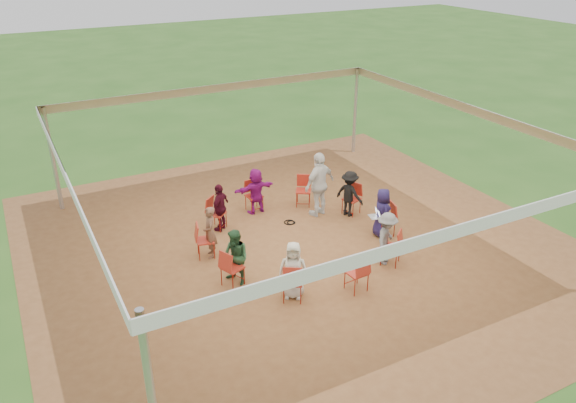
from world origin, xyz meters
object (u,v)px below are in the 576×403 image
chair_9 (391,247)px  person_seated_2 (256,191)px  person_seated_4 (210,232)px  chair_8 (357,273)px  person_seated_6 (293,270)px  person_seated_5 (236,257)px  laptop (376,215)px  person_seated_3 (220,207)px  person_seated_7 (387,238)px  chair_7 (293,282)px  chair_0 (386,219)px  chair_5 (205,241)px  person_seated_1 (349,194)px  chair_3 (254,196)px  chair_2 (303,191)px  chair_1 (352,199)px  person_seated_0 (382,212)px  cable_coil (290,222)px  standing_person (319,184)px  chair_4 (217,214)px

chair_9 → person_seated_2: person_seated_2 is taller
chair_9 → person_seated_4: person_seated_4 is taller
chair_8 → person_seated_6: 1.42m
person_seated_5 → laptop: size_ratio=3.55×
person_seated_3 → person_seated_7: bearing=90.0°
person_seated_6 → chair_7: bearing=-90.0°
chair_0 → person_seated_3: 4.33m
chair_5 → person_seated_5: person_seated_5 is taller
chair_5 → person_seated_2: size_ratio=0.69×
chair_9 → person_seated_6: person_seated_6 is taller
person_seated_2 → person_seated_6: 4.21m
person_seated_5 → person_seated_1: bearing=90.0°
chair_0 → chair_3: size_ratio=1.00×
chair_5 → person_seated_3: bearing=157.4°
chair_2 → chair_9: size_ratio=1.00×
chair_9 → person_seated_2: size_ratio=0.69×
chair_1 → person_seated_0: size_ratio=0.69×
chair_1 → person_seated_7: size_ratio=0.69×
person_seated_1 → cable_coil: 1.83m
chair_9 → person_seated_3: bearing=90.0°
person_seated_0 → standing_person: size_ratio=0.71×
chair_1 → chair_3: (-2.32, 1.45, 0.00)m
chair_4 → person_seated_3: person_seated_3 is taller
person_seated_7 → laptop: bearing=24.7°
standing_person → person_seated_1: bearing=132.4°
chair_3 → chair_8: same height
person_seated_5 → standing_person: 3.98m
chair_5 → chair_3: bearing=144.0°
chair_4 → standing_person: size_ratio=0.49×
person_seated_1 → person_seated_3: 3.58m
person_seated_1 → person_seated_6: 4.21m
person_seated_5 → person_seated_3: bearing=144.0°
chair_1 → cable_coil: chair_1 is taller
chair_0 → person_seated_2: (-2.42, 2.77, 0.21)m
person_seated_7 → standing_person: bearing=51.7°
chair_4 → chair_3: bearing=162.0°
person_seated_4 → person_seated_5: size_ratio=1.00×
person_seated_7 → person_seated_2: bearing=72.0°
chair_7 → person_seated_4: bearing=141.9°
person_seated_4 → standing_person: standing_person is taller
person_seated_4 → standing_person: (3.48, 0.72, 0.26)m
chair_1 → chair_9: bearing=144.0°
standing_person → chair_2: bearing=-99.1°
chair_4 → person_seated_3: bearing=90.0°
person_seated_1 → person_seated_2: (-2.20, 1.38, 0.00)m
chair_2 → chair_9: 3.77m
chair_7 → person_seated_7: person_seated_7 is taller
chair_4 → person_seated_6: 3.68m
chair_0 → person_seated_6: (-3.43, -1.31, 0.21)m
person_seated_4 → person_seated_7: (3.57, -2.23, 0.00)m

